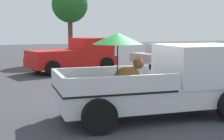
% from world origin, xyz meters
% --- Properties ---
extents(ground_plane, '(80.00, 80.00, 0.00)m').
position_xyz_m(ground_plane, '(0.00, 0.00, 0.00)').
color(ground_plane, '#38383D').
extents(pickup_truck_main, '(5.25, 2.77, 2.24)m').
position_xyz_m(pickup_truck_main, '(0.44, -0.07, 0.97)').
color(pickup_truck_main, black).
rests_on(pickup_truck_main, ground).
extents(pickup_truck_far, '(5.04, 2.83, 1.80)m').
position_xyz_m(pickup_truck_far, '(1.08, 9.66, 0.87)').
color(pickup_truck_far, black).
rests_on(pickup_truck_far, ground).
extents(parked_sedan_near, '(4.55, 2.55, 1.33)m').
position_xyz_m(parked_sedan_near, '(7.28, 10.33, 0.74)').
color(parked_sedan_near, black).
rests_on(parked_sedan_near, ground).
extents(tree_by_lot, '(2.46, 2.46, 5.15)m').
position_xyz_m(tree_by_lot, '(2.40, 14.74, 3.87)').
color(tree_by_lot, brown).
rests_on(tree_by_lot, ground).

